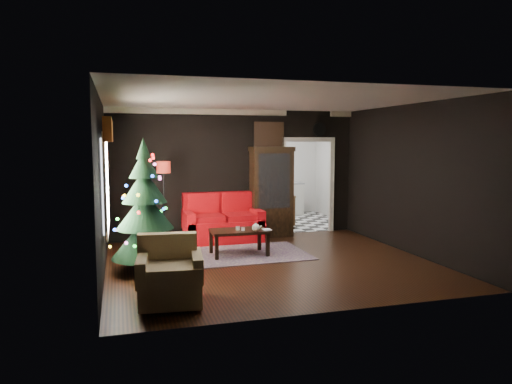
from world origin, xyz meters
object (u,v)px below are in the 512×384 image
object	(u,v)px
christmas_tree	(145,207)
coffee_table	(239,242)
teapot	(256,227)
wall_clock	(319,129)
loveseat	(223,218)
armchair	(170,270)
kitchen_table	(278,210)
curio_cabinet	(271,194)
floor_lamp	(164,205)

from	to	relation	value
christmas_tree	coffee_table	size ratio (longest dim) A/B	2.02
teapot	wall_clock	distance (m)	3.41
loveseat	christmas_tree	bearing A→B (deg)	-130.68
wall_clock	christmas_tree	bearing A→B (deg)	-149.55
armchair	coffee_table	bearing A→B (deg)	63.88
loveseat	armchair	distance (m)	4.02
christmas_tree	teapot	world-z (taller)	christmas_tree
kitchen_table	loveseat	bearing A→B (deg)	-137.49
curio_cabinet	armchair	bearing A→B (deg)	-123.78
floor_lamp	teapot	bearing A→B (deg)	-43.24
coffee_table	teapot	bearing A→B (deg)	-44.24
loveseat	kitchen_table	size ratio (longest dim) A/B	2.27
floor_lamp	teapot	size ratio (longest dim) A/B	11.03
floor_lamp	wall_clock	distance (m)	3.95
kitchen_table	teapot	bearing A→B (deg)	-115.29
loveseat	armchair	size ratio (longest dim) A/B	2.02
loveseat	teapot	distance (m)	1.61
floor_lamp	christmas_tree	xyz separation A→B (m)	(-0.47, -1.80, 0.22)
loveseat	curio_cabinet	distance (m)	1.25
curio_cabinet	christmas_tree	world-z (taller)	christmas_tree
teapot	wall_clock	xyz separation A→B (m)	(2.08, 1.99, 1.83)
floor_lamp	coffee_table	xyz separation A→B (m)	(1.25, -1.16, -0.59)
teapot	floor_lamp	bearing A→B (deg)	136.76
loveseat	curio_cabinet	xyz separation A→B (m)	(1.15, 0.22, 0.45)
floor_lamp	kitchen_table	size ratio (longest dim) A/B	2.35
loveseat	floor_lamp	world-z (taller)	floor_lamp
curio_cabinet	wall_clock	distance (m)	1.88
floor_lamp	wall_clock	size ratio (longest dim) A/B	5.52
loveseat	wall_clock	world-z (taller)	wall_clock
curio_cabinet	teapot	xyz separation A→B (m)	(-0.88, -1.81, -0.40)
armchair	wall_clock	distance (m)	5.97
loveseat	armchair	xyz separation A→B (m)	(-1.50, -3.74, -0.04)
loveseat	christmas_tree	distance (m)	2.67
curio_cabinet	floor_lamp	size ratio (longest dim) A/B	1.08
armchair	kitchen_table	distance (m)	6.31
christmas_tree	teapot	bearing A→B (deg)	11.24
curio_cabinet	christmas_tree	xyz separation A→B (m)	(-2.85, -2.20, 0.10)
floor_lamp	coffee_table	size ratio (longest dim) A/B	1.71
curio_cabinet	kitchen_table	size ratio (longest dim) A/B	2.53
curio_cabinet	floor_lamp	bearing A→B (deg)	-170.50
loveseat	wall_clock	xyz separation A→B (m)	(2.35, 0.40, 1.88)
christmas_tree	wall_clock	distance (m)	4.89
armchair	teapot	bearing A→B (deg)	56.68
coffee_table	loveseat	bearing A→B (deg)	90.59
armchair	kitchen_table	bearing A→B (deg)	64.67
loveseat	coffee_table	size ratio (longest dim) A/B	1.64
curio_cabinet	teapot	bearing A→B (deg)	-115.95
wall_clock	kitchen_table	size ratio (longest dim) A/B	0.43
teapot	loveseat	bearing A→B (deg)	99.59
coffee_table	kitchen_table	world-z (taller)	kitchen_table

